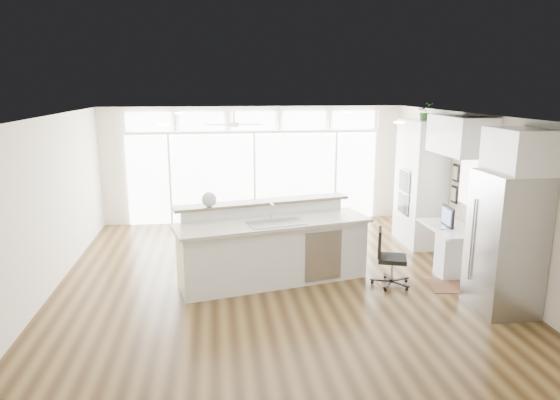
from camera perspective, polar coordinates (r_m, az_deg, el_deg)
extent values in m
cube|color=#3B2712|center=(8.26, -0.59, -9.61)|extent=(7.00, 8.00, 0.02)
cube|color=silver|center=(7.64, -0.64, 9.51)|extent=(7.00, 8.00, 0.02)
cube|color=beige|center=(11.75, -2.98, 4.06)|extent=(7.00, 0.04, 2.70)
cube|color=beige|center=(4.11, 6.33, -13.21)|extent=(7.00, 0.04, 2.70)
cube|color=beige|center=(8.20, -25.67, -1.09)|extent=(0.04, 8.00, 2.70)
cube|color=beige|center=(8.95, 22.22, 0.31)|extent=(0.04, 8.00, 2.70)
cube|color=white|center=(11.74, -2.94, 2.57)|extent=(5.80, 0.06, 2.08)
cube|color=white|center=(11.58, -3.01, 9.06)|extent=(5.90, 0.06, 0.40)
cube|color=white|center=(9.15, 21.19, 1.94)|extent=(0.04, 0.85, 0.85)
cube|color=white|center=(10.41, -5.29, 9.14)|extent=(1.16, 1.16, 0.32)
cube|color=white|center=(7.84, -0.81, 9.45)|extent=(3.40, 3.00, 0.02)
cube|color=white|center=(10.40, 15.75, 1.88)|extent=(0.64, 1.20, 2.50)
cube|color=white|center=(9.28, 18.81, -5.20)|extent=(0.72, 1.30, 0.76)
cube|color=white|center=(8.91, 19.96, 6.97)|extent=(0.64, 1.30, 0.64)
cube|color=#A3A3A8|center=(7.72, 24.37, -4.47)|extent=(0.76, 0.90, 2.00)
cube|color=white|center=(7.50, 25.68, 5.10)|extent=(0.64, 0.90, 0.60)
cube|color=black|center=(9.72, 19.40, 1.77)|extent=(0.06, 0.22, 0.80)
cube|color=white|center=(8.14, -0.75, -5.15)|extent=(3.35, 1.87, 1.26)
cube|color=#371D11|center=(8.63, 19.47, -9.25)|extent=(0.92, 0.72, 0.01)
cube|color=black|center=(8.23, 12.72, -6.50)|extent=(0.60, 0.58, 0.93)
sphere|color=silver|center=(8.07, -8.10, 0.07)|extent=(0.29, 0.29, 0.24)
cube|color=black|center=(9.09, 18.62, -1.79)|extent=(0.10, 0.47, 0.39)
cube|color=silver|center=(9.06, 17.57, -2.98)|extent=(0.14, 0.30, 0.01)
imported|color=#2C6129|center=(10.24, 16.23, 9.47)|extent=(0.34, 0.37, 0.26)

